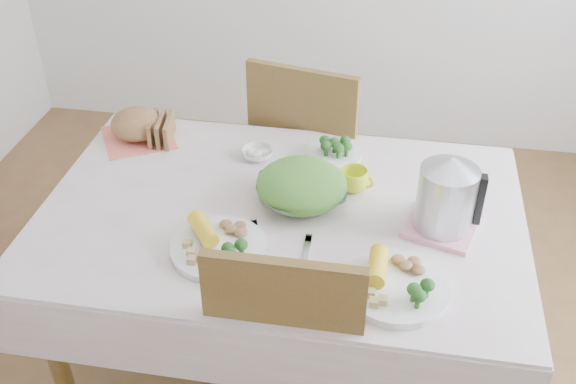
% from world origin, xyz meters
% --- Properties ---
extents(floor, '(3.60, 3.60, 0.00)m').
position_xyz_m(floor, '(0.00, 0.00, 0.00)').
color(floor, brown).
rests_on(floor, ground).
extents(dining_table, '(1.40, 0.90, 0.75)m').
position_xyz_m(dining_table, '(0.00, 0.00, 0.38)').
color(dining_table, brown).
rests_on(dining_table, floor).
extents(tablecloth, '(1.50, 1.00, 0.01)m').
position_xyz_m(tablecloth, '(0.00, 0.00, 0.76)').
color(tablecloth, beige).
rests_on(tablecloth, dining_table).
extents(chair_far, '(0.54, 0.54, 1.00)m').
position_xyz_m(chair_far, '(0.03, 0.73, 0.47)').
color(chair_far, brown).
rests_on(chair_far, floor).
extents(salad_bowl, '(0.35, 0.35, 0.07)m').
position_xyz_m(salad_bowl, '(0.06, 0.05, 0.80)').
color(salad_bowl, white).
rests_on(salad_bowl, tablecloth).
extents(dinner_plate_left, '(0.35, 0.35, 0.02)m').
position_xyz_m(dinner_plate_left, '(-0.14, -0.22, 0.77)').
color(dinner_plate_left, white).
rests_on(dinner_plate_left, tablecloth).
extents(dinner_plate_right, '(0.38, 0.38, 0.02)m').
position_xyz_m(dinner_plate_right, '(0.37, -0.30, 0.77)').
color(dinner_plate_right, white).
rests_on(dinner_plate_right, tablecloth).
extents(broccoli_plate, '(0.24, 0.24, 0.02)m').
position_xyz_m(broccoli_plate, '(0.13, 0.34, 0.77)').
color(broccoli_plate, beige).
rests_on(broccoli_plate, tablecloth).
extents(napkin, '(0.33, 0.33, 0.00)m').
position_xyz_m(napkin, '(-0.59, 0.34, 0.76)').
color(napkin, '#F4745B').
rests_on(napkin, tablecloth).
extents(bread_loaf, '(0.21, 0.20, 0.11)m').
position_xyz_m(bread_loaf, '(-0.59, 0.34, 0.82)').
color(bread_loaf, brown).
rests_on(bread_loaf, napkin).
extents(fruit_bowl, '(0.12, 0.12, 0.03)m').
position_xyz_m(fruit_bowl, '(-0.13, 0.28, 0.78)').
color(fruit_bowl, white).
rests_on(fruit_bowl, tablecloth).
extents(yellow_mug, '(0.12, 0.12, 0.08)m').
position_xyz_m(yellow_mug, '(0.21, 0.15, 0.80)').
color(yellow_mug, '#F4FF28').
rests_on(yellow_mug, tablecloth).
extents(pink_tray, '(0.25, 0.25, 0.02)m').
position_xyz_m(pink_tray, '(0.49, -0.01, 0.77)').
color(pink_tray, pink).
rests_on(pink_tray, tablecloth).
extents(electric_kettle, '(0.17, 0.17, 0.24)m').
position_xyz_m(electric_kettle, '(0.49, -0.01, 0.88)').
color(electric_kettle, '#B2B5BA').
rests_on(electric_kettle, pink_tray).
extents(fork_left, '(0.07, 0.17, 0.00)m').
position_xyz_m(fork_left, '(-0.05, -0.15, 0.76)').
color(fork_left, silver).
rests_on(fork_left, tablecloth).
extents(fork_right, '(0.02, 0.17, 0.00)m').
position_xyz_m(fork_right, '(0.11, -0.20, 0.76)').
color(fork_right, silver).
rests_on(fork_right, tablecloth).
extents(knife, '(0.21, 0.03, 0.00)m').
position_xyz_m(knife, '(0.08, -0.30, 0.76)').
color(knife, silver).
rests_on(knife, tablecloth).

